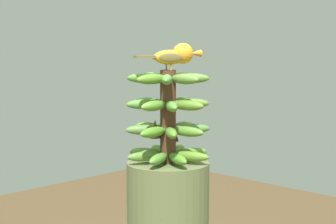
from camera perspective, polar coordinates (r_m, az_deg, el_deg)
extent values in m
cylinder|color=#4C2D1E|center=(1.86, 0.00, -0.46)|extent=(0.05, 0.05, 0.30)
ellipsoid|color=#5A872F|center=(1.95, 0.88, -3.81)|extent=(0.08, 0.13, 0.03)
ellipsoid|color=#588931|center=(1.95, -0.89, -3.81)|extent=(0.12, 0.08, 0.03)
ellipsoid|color=#527C2F|center=(1.91, -2.19, -4.05)|extent=(0.13, 0.08, 0.03)
ellipsoid|color=#527D30|center=(1.85, -2.25, -4.40)|extent=(0.08, 0.12, 0.03)
ellipsoid|color=#538A31|center=(1.81, -0.95, -4.66)|extent=(0.08, 0.13, 0.03)
ellipsoid|color=#4F8B2A|center=(1.81, 0.96, -4.66)|extent=(0.12, 0.08, 0.03)
ellipsoid|color=olive|center=(1.85, 2.26, -4.40)|extent=(0.13, 0.08, 0.03)
ellipsoid|color=#52862B|center=(1.91, 2.18, -4.05)|extent=(0.08, 0.12, 0.03)
ellipsoid|color=#4B7C38|center=(1.87, 2.31, -1.67)|extent=(0.10, 0.12, 0.03)
ellipsoid|color=#577D2E|center=(1.92, 1.37, -1.46)|extent=(0.05, 0.13, 0.03)
ellipsoid|color=#4F8030|center=(1.94, -0.31, -1.39)|extent=(0.12, 0.10, 0.03)
ellipsoid|color=#538A2A|center=(1.91, -1.82, -1.52)|extent=(0.13, 0.05, 0.03)
ellipsoid|color=#557D3B|center=(1.85, -2.33, -1.77)|extent=(0.10, 0.12, 0.03)
ellipsoid|color=#538D2A|center=(1.80, -1.46, -2.01)|extent=(0.05, 0.13, 0.03)
ellipsoid|color=#53822C|center=(1.79, 0.33, -2.08)|extent=(0.12, 0.10, 0.03)
ellipsoid|color=#598630|center=(1.82, 1.91, -1.94)|extent=(0.13, 0.05, 0.03)
ellipsoid|color=#518B35|center=(1.78, 0.36, 0.56)|extent=(0.12, 0.10, 0.03)
ellipsoid|color=#5A812A|center=(1.81, 1.88, 0.66)|extent=(0.13, 0.05, 0.03)
ellipsoid|color=olive|center=(1.86, 2.24, 0.84)|extent=(0.10, 0.12, 0.03)
ellipsoid|color=#53842B|center=(1.91, 1.30, 0.99)|extent=(0.05, 0.13, 0.03)
ellipsoid|color=#4F882D|center=(1.92, -0.34, 1.03)|extent=(0.12, 0.10, 0.03)
ellipsoid|color=#4A7E35|center=(1.90, -1.80, 0.95)|extent=(0.13, 0.05, 0.03)
ellipsoid|color=#4E8632|center=(1.84, -2.27, 0.77)|extent=(0.10, 0.12, 0.03)
ellipsoid|color=#5C8D30|center=(1.79, -1.39, 0.61)|extent=(0.05, 0.13, 0.03)
ellipsoid|color=#5B8237|center=(1.79, 1.53, 3.26)|extent=(0.12, 0.04, 0.03)
ellipsoid|color=#537E34|center=(1.84, 2.22, 3.36)|extent=(0.11, 0.10, 0.03)
ellipsoid|color=#5D7C3B|center=(1.89, 1.60, 3.45)|extent=(0.04, 0.12, 0.03)
ellipsoid|color=#597B36|center=(1.92, 0.10, 3.49)|extent=(0.10, 0.11, 0.03)
ellipsoid|color=#538531|center=(1.90, -1.45, 3.46)|extent=(0.12, 0.04, 0.03)
ellipsoid|color=#4E832B|center=(1.85, -2.21, 3.37)|extent=(0.11, 0.10, 0.03)
ellipsoid|color=#56832A|center=(1.80, -1.69, 3.27)|extent=(0.04, 0.12, 0.03)
ellipsoid|color=#4D8639|center=(1.77, -0.11, 3.23)|extent=(0.10, 0.11, 0.03)
cone|color=#4C2D1E|center=(1.90, 0.52, -2.02)|extent=(0.04, 0.04, 0.06)
cone|color=brown|center=(1.85, -1.28, -1.67)|extent=(0.04, 0.04, 0.06)
cylinder|color=#C68933|center=(1.82, 0.31, 4.42)|extent=(0.00, 0.01, 0.02)
cylinder|color=#C68933|center=(1.85, -0.07, 4.46)|extent=(0.01, 0.01, 0.02)
ellipsoid|color=orange|center=(1.84, 0.12, 5.44)|extent=(0.09, 0.12, 0.05)
ellipsoid|color=brown|center=(1.81, 0.28, 5.42)|extent=(0.04, 0.08, 0.03)
ellipsoid|color=brown|center=(1.86, -0.34, 5.45)|extent=(0.04, 0.08, 0.03)
cube|color=brown|center=(1.81, -2.30, 5.48)|extent=(0.05, 0.07, 0.01)
sphere|color=orange|center=(1.85, 1.48, 5.81)|extent=(0.07, 0.07, 0.07)
sphere|color=black|center=(1.88, 1.41, 5.97)|extent=(0.01, 0.01, 0.01)
cone|color=orange|center=(1.87, 2.72, 5.81)|extent=(0.04, 0.05, 0.02)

